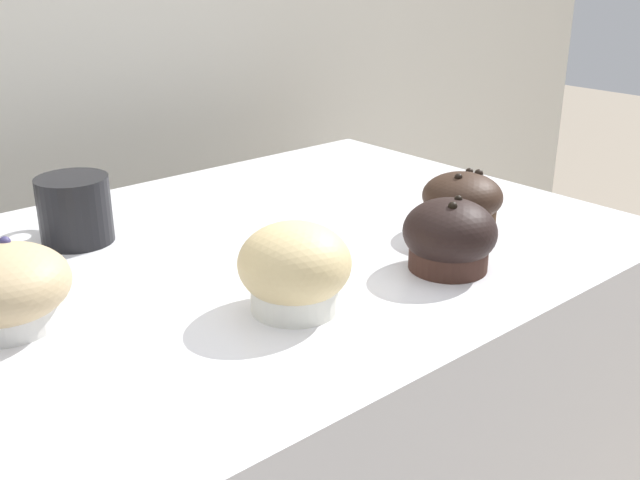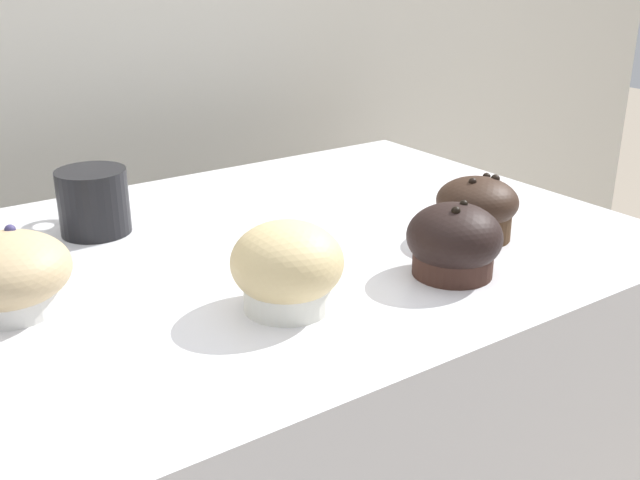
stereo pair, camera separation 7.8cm
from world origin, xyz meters
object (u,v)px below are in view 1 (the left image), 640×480
object	(u,v)px
muffin_front_center	(449,237)
muffin_front_left	(295,270)
coffee_cup	(74,208)
muffin_back_right	(4,289)
muffin_back_left	(462,203)

from	to	relation	value
muffin_front_center	muffin_front_left	distance (m)	0.19
muffin_front_center	coffee_cup	distance (m)	0.44
muffin_back_right	coffee_cup	distance (m)	0.22
muffin_back_right	muffin_back_left	bearing A→B (deg)	-12.87
muffin_front_center	muffin_back_left	world-z (taller)	muffin_front_center
muffin_back_left	muffin_back_right	xyz separation A→B (m)	(-0.51, 0.12, 0.00)
muffin_back_right	muffin_front_left	world-z (taller)	muffin_front_left
muffin_front_center	muffin_front_left	bearing A→B (deg)	169.94
muffin_front_left	muffin_front_center	bearing A→B (deg)	-10.06
muffin_back_left	coffee_cup	bearing A→B (deg)	142.95
muffin_back_left	muffin_front_left	bearing A→B (deg)	-173.96
muffin_back_right	muffin_front_left	bearing A→B (deg)	-33.47
muffin_front_center	muffin_back_right	bearing A→B (deg)	156.27
muffin_back_left	coffee_cup	distance (m)	0.47
muffin_back_left	coffee_cup	size ratio (longest dim) A/B	0.76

